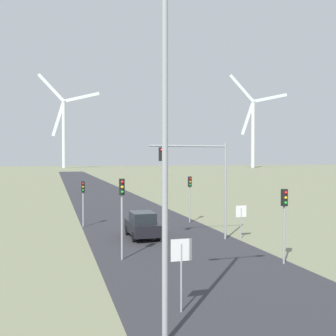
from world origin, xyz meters
The scene contains 12 objects.
road_surface centered at (0.00, 48.00, 0.00)m, with size 10.00×240.00×0.01m.
streetlamp centered at (-3.99, 8.10, 7.05)m, with size 3.51×0.32×11.41m.
stop_sign_near centered at (-2.76, 10.24, 1.87)m, with size 0.81×0.07×2.68m.
stop_sign_far centered at (5.37, 21.57, 1.60)m, with size 0.81×0.07×2.30m.
traffic_light_post_near_left centered at (-3.58, 18.15, 3.26)m, with size 0.28×0.34×4.47m.
traffic_light_post_near_right centered at (4.52, 14.92, 2.91)m, with size 0.28×0.33×3.97m.
traffic_light_post_mid_left centered at (-4.87, 29.38, 2.73)m, with size 0.28×0.34×3.72m.
traffic_light_post_mid_right centered at (4.23, 29.05, 2.94)m, with size 0.28×0.34×4.02m.
traffic_light_mast_overhead centered at (2.37, 21.65, 4.80)m, with size 5.49×0.35×6.67m.
car_approaching centered at (-1.21, 23.73, 0.91)m, with size 1.88×4.10×1.83m.
wind_turbine_left centered at (-1.07, 233.24, 24.84)m, with size 34.80×9.35×54.94m.
wind_turbine_center centered at (107.83, 208.33, 25.25)m, with size 34.33×8.60×55.81m.
Camera 1 is at (-7.20, -3.18, 5.58)m, focal length 42.00 mm.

